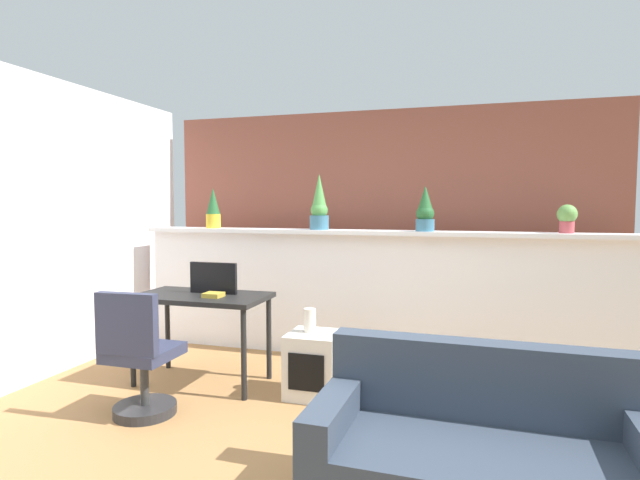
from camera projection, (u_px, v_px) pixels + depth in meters
ground_plane at (308, 453)px, 3.05m from camera, size 12.00×12.00×0.00m
divider_wall at (372, 296)px, 4.92m from camera, size 4.76×0.16×1.21m
plant_shelf at (371, 232)px, 4.83m from camera, size 4.76×0.29×0.04m
brick_wall_behind at (383, 228)px, 5.44m from camera, size 4.76×0.10×2.50m
side_wall_left at (15, 229)px, 4.09m from camera, size 0.12×4.40×2.60m
potted_plant_0 at (213, 209)px, 5.27m from camera, size 0.15×0.15×0.42m
potted_plant_1 at (319, 206)px, 4.96m from camera, size 0.19×0.19×0.55m
potted_plant_2 at (425, 211)px, 4.65m from camera, size 0.17×0.17×0.42m
potted_plant_3 at (567, 217)px, 4.35m from camera, size 0.17×0.17×0.25m
desk at (202, 305)px, 4.21m from camera, size 1.10×0.60×0.75m
tv_monitor at (213, 278)px, 4.25m from camera, size 0.42×0.04×0.26m
office_chair at (139, 363)px, 3.53m from camera, size 0.45×0.46×0.91m
side_cube_shelf at (314, 365)px, 3.94m from camera, size 0.40×0.41×0.50m
vase_on_shelf at (310, 320)px, 3.96m from camera, size 0.10×0.10×0.19m
book_on_desk at (213, 295)px, 4.09m from camera, size 0.15×0.14×0.04m
couch at (481, 464)px, 2.37m from camera, size 1.58×0.80×0.80m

